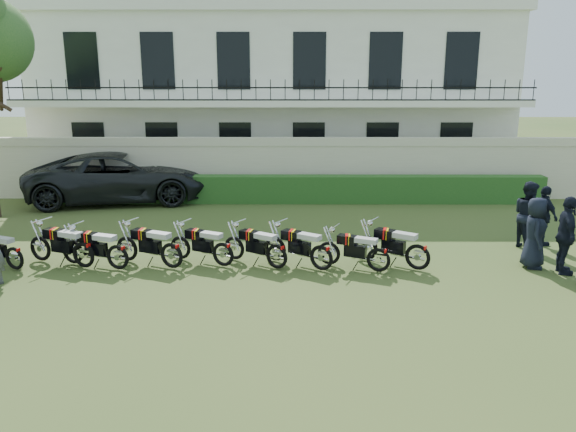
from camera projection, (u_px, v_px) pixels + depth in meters
name	position (u px, v px, depth m)	size (l,w,h in m)	color
ground	(260.00, 268.00, 13.70)	(100.00, 100.00, 0.00)	#344E1F
perimeter_wall	(271.00, 168.00, 21.16)	(30.00, 0.35, 2.30)	beige
hedge	(297.00, 189.00, 20.55)	(18.00, 0.60, 1.00)	#1B4D1D
building	(274.00, 94.00, 26.32)	(20.40, 9.60, 7.40)	white
motorcycle_1	(14.00, 253.00, 13.42)	(1.67, 0.82, 0.96)	black
motorcycle_2	(83.00, 249.00, 13.53)	(1.90, 0.92, 1.09)	black
motorcycle_3	(117.00, 251.00, 13.41)	(1.85, 0.81, 1.05)	black
motorcycle_4	(171.00, 249.00, 13.50)	(1.85, 0.96, 1.08)	black
motorcycle_5	(223.00, 249.00, 13.65)	(1.72, 0.94, 1.02)	black
motorcycle_6	(277.00, 251.00, 13.49)	(1.65, 1.08, 1.03)	black
motorcycle_7	(322.00, 252.00, 13.35)	(1.69, 1.14, 1.07)	black
motorcycle_8	(379.00, 254.00, 13.26)	(1.71, 0.89, 1.00)	black
motorcycle_9	(418.00, 251.00, 13.38)	(1.72, 1.17, 1.09)	black
suv	(120.00, 177.00, 20.68)	(3.01, 6.53, 1.82)	black
officer_2	(566.00, 236.00, 13.11)	(1.09, 0.45, 1.86)	black
officer_3	(535.00, 233.00, 13.55)	(0.85, 0.55, 1.74)	black
officer_4	(528.00, 215.00, 15.10)	(0.89, 0.69, 1.83)	black
officer_5	(544.00, 216.00, 15.34)	(0.97, 0.40, 1.66)	black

